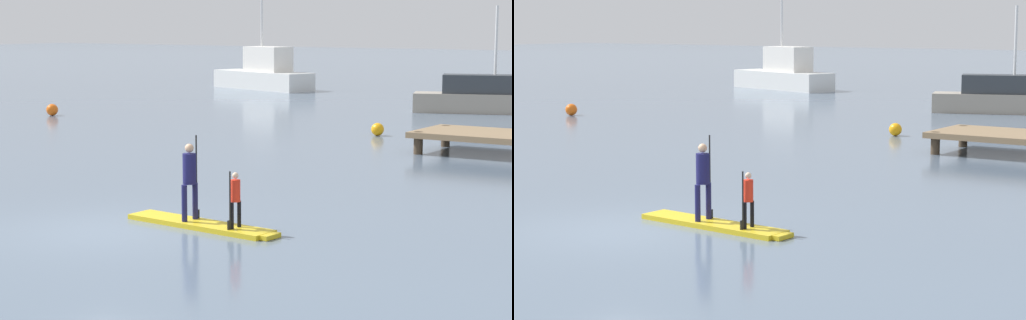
% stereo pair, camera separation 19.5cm
% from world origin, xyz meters
% --- Properties ---
extents(ground_plane, '(240.00, 240.00, 0.00)m').
position_xyz_m(ground_plane, '(0.00, 0.00, 0.00)').
color(ground_plane, slate).
extents(paddleboard_near, '(3.55, 0.92, 0.10)m').
position_xyz_m(paddleboard_near, '(1.35, 1.35, 0.05)').
color(paddleboard_near, gold).
rests_on(paddleboard_near, ground).
extents(paddler_adult, '(0.29, 0.49, 1.69)m').
position_xyz_m(paddler_adult, '(1.03, 1.38, 0.98)').
color(paddler_adult, '#19194C').
rests_on(paddler_adult, paddleboard_near).
extents(paddler_child_solo, '(0.20, 0.39, 1.12)m').
position_xyz_m(paddler_child_solo, '(2.19, 1.27, 0.71)').
color(paddler_child_solo, black).
rests_on(paddler_child_solo, paddleboard_near).
extents(fishing_boat_green_midground, '(7.01, 3.72, 4.73)m').
position_xyz_m(fishing_boat_green_midground, '(-2.29, 27.67, 0.67)').
color(fishing_boat_green_midground, '#9E9384').
rests_on(fishing_boat_green_midground, ground).
extents(motor_boat_small_navy, '(7.32, 3.99, 6.12)m').
position_xyz_m(motor_boat_small_navy, '(-18.82, 34.88, 0.92)').
color(motor_boat_small_navy, silver).
rests_on(motor_boat_small_navy, ground).
extents(mooring_buoy_near, '(0.51, 0.51, 0.51)m').
position_xyz_m(mooring_buoy_near, '(-17.63, 16.13, 0.25)').
color(mooring_buoy_near, orange).
rests_on(mooring_buoy_near, ground).
extents(mooring_buoy_mid, '(0.46, 0.46, 0.46)m').
position_xyz_m(mooring_buoy_mid, '(-2.60, 17.18, 0.23)').
color(mooring_buoy_mid, orange).
rests_on(mooring_buoy_mid, ground).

